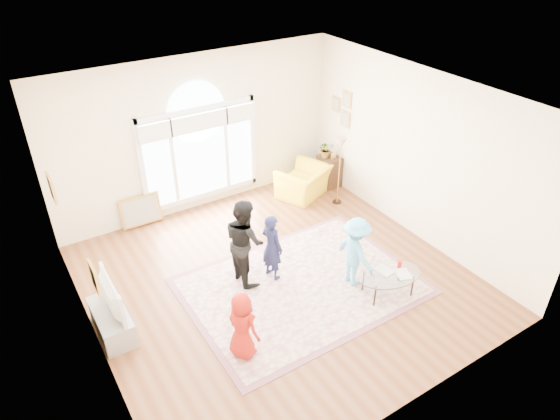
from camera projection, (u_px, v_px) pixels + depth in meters
ground at (278, 280)px, 8.59m from camera, size 6.00×6.00×0.00m
room_shell at (202, 139)px, 9.80m from camera, size 6.00×6.00×6.00m
area_rug at (301, 286)px, 8.44m from camera, size 3.60×2.60×0.02m
rug_border at (301, 286)px, 8.45m from camera, size 3.80×2.80×0.01m
tv_console at (112, 322)px, 7.45m from camera, size 0.45×1.00×0.42m
television at (107, 297)px, 7.19m from camera, size 0.16×0.98×0.56m
coffee_table at (389, 275)px, 8.09m from camera, size 1.21×0.91×0.54m
armchair at (304, 182)px, 10.87m from camera, size 1.31×1.24×0.67m
side_cabinet at (329, 171)px, 11.28m from camera, size 0.40×0.50×0.70m
floor_lamp at (341, 148)px, 10.12m from camera, size 0.26×0.26×1.51m
plant_pedestal at (325, 171)px, 11.28m from camera, size 0.20×0.20×0.70m
potted_plant at (326, 149)px, 11.00m from camera, size 0.43×0.41×0.37m
leaning_picture at (143, 225)px, 10.04m from camera, size 0.80×0.14×0.62m
child_red at (242, 326)px, 6.90m from camera, size 0.50×0.61×1.09m
child_navy at (272, 247)px, 8.34m from camera, size 0.38×0.50×1.23m
child_black at (245, 241)px, 8.22m from camera, size 0.59×0.75×1.53m
child_blue at (355, 252)px, 8.20m from camera, size 0.48×0.82×1.26m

